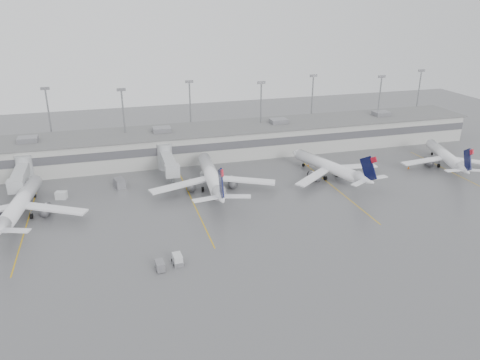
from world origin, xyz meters
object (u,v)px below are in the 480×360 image
object	(u,v)px
jet_mid_left	(212,177)
baggage_tug	(178,260)
jet_mid_right	(331,167)
jet_far_right	(447,157)
jet_far_left	(19,204)

from	to	relation	value
jet_mid_left	baggage_tug	bearing A→B (deg)	-108.81
jet_mid_left	jet_mid_right	size ratio (longest dim) A/B	1.16
jet_far_right	baggage_tug	xyz separation A→B (m)	(-78.67, -29.41, -2.24)
jet_mid_left	jet_mid_right	bearing A→B (deg)	3.16
jet_far_left	jet_mid_right	world-z (taller)	jet_far_left
jet_mid_right	jet_far_left	bearing A→B (deg)	165.32
jet_far_left	jet_mid_right	bearing A→B (deg)	10.52
jet_mid_left	jet_far_left	bearing A→B (deg)	-170.24
baggage_tug	jet_mid_left	bearing A→B (deg)	63.25
jet_mid_right	jet_far_right	world-z (taller)	jet_mid_right
jet_mid_left	jet_mid_right	world-z (taller)	jet_mid_left
jet_far_left	jet_far_right	size ratio (longest dim) A/B	1.13
jet_mid_right	jet_far_right	size ratio (longest dim) A/B	1.03
jet_mid_left	jet_far_right	bearing A→B (deg)	2.88
jet_mid_right	jet_far_right	xyz separation A→B (m)	(34.34, -1.05, -0.10)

